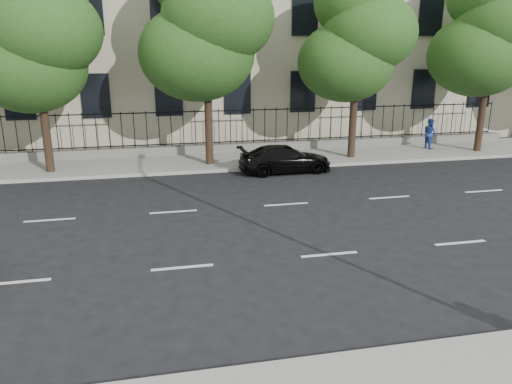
# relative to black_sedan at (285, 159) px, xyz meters

# --- Properties ---
(ground) EXTENTS (120.00, 120.00, 0.00)m
(ground) POSITION_rel_black_sedan_xyz_m (-1.17, -11.50, -0.60)
(ground) COLOR black
(ground) RESTS_ON ground
(far_sidewalk) EXTENTS (60.00, 4.00, 0.15)m
(far_sidewalk) POSITION_rel_black_sedan_xyz_m (-1.17, 2.50, -0.53)
(far_sidewalk) COLOR gray
(far_sidewalk) RESTS_ON ground
(lane_markings) EXTENTS (49.60, 4.62, 0.01)m
(lane_markings) POSITION_rel_black_sedan_xyz_m (-1.17, -6.75, -0.59)
(lane_markings) COLOR silver
(lane_markings) RESTS_ON ground
(iron_fence) EXTENTS (30.00, 0.50, 2.20)m
(iron_fence) POSITION_rel_black_sedan_xyz_m (-1.17, 4.20, 0.05)
(iron_fence) COLOR slate
(iron_fence) RESTS_ON far_sidewalk
(tree_b) EXTENTS (5.53, 5.12, 8.97)m
(tree_b) POSITION_rel_black_sedan_xyz_m (-10.13, 1.86, 5.24)
(tree_b) COLOR #382619
(tree_b) RESTS_ON far_sidewalk
(tree_c) EXTENTS (5.89, 5.50, 9.80)m
(tree_c) POSITION_rel_black_sedan_xyz_m (-3.13, 1.86, 5.81)
(tree_c) COLOR #382619
(tree_c) RESTS_ON far_sidewalk
(tree_d) EXTENTS (5.34, 4.94, 8.84)m
(tree_d) POSITION_rel_black_sedan_xyz_m (3.87, 1.86, 5.24)
(tree_d) COLOR #382619
(tree_d) RESTS_ON far_sidewalk
(tree_e) EXTENTS (5.71, 5.31, 9.46)m
(tree_e) POSITION_rel_black_sedan_xyz_m (10.87, 1.86, 5.60)
(tree_e) COLOR #382619
(tree_e) RESTS_ON far_sidewalk
(black_sedan) EXTENTS (4.20, 1.83, 1.20)m
(black_sedan) POSITION_rel_black_sedan_xyz_m (0.00, 0.00, 0.00)
(black_sedan) COLOR black
(black_sedan) RESTS_ON ground
(pedestrian_far) EXTENTS (0.69, 0.84, 1.59)m
(pedestrian_far) POSITION_rel_black_sedan_xyz_m (8.66, 2.74, 0.34)
(pedestrian_far) COLOR navy
(pedestrian_far) RESTS_ON far_sidewalk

